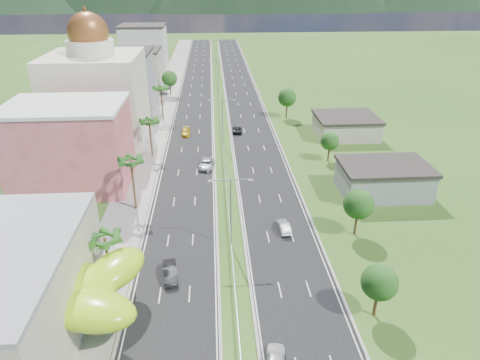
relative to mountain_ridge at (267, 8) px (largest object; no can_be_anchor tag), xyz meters
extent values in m
plane|color=#2D5119|center=(-60.00, -450.00, 0.00)|extent=(500.00, 500.00, 0.00)
cube|color=black|center=(-67.50, -360.00, 0.02)|extent=(11.00, 260.00, 0.04)
cube|color=black|center=(-52.50, -360.00, 0.02)|extent=(11.00, 260.00, 0.04)
cube|color=gray|center=(-77.00, -360.00, 0.06)|extent=(7.00, 260.00, 0.12)
cube|color=gray|center=(-60.00, -378.00, 0.62)|extent=(0.08, 216.00, 0.28)
cube|color=gray|center=(-60.00, -276.00, 0.35)|extent=(0.10, 0.12, 0.70)
cylinder|color=gray|center=(-60.00, -440.00, 5.50)|extent=(0.20, 0.20, 11.00)
cube|color=gray|center=(-61.44, -440.00, 10.80)|extent=(2.88, 0.12, 0.12)
cube|color=gray|center=(-58.56, -440.00, 10.80)|extent=(2.88, 0.12, 0.12)
cube|color=silver|center=(-62.72, -440.00, 10.70)|extent=(0.60, 0.25, 0.18)
cube|color=silver|center=(-57.28, -440.00, 10.70)|extent=(0.60, 0.25, 0.18)
cylinder|color=gray|center=(-60.00, -400.00, 5.50)|extent=(0.20, 0.20, 11.00)
cube|color=gray|center=(-61.44, -400.00, 10.80)|extent=(2.88, 0.12, 0.12)
cube|color=gray|center=(-58.56, -400.00, 10.80)|extent=(2.88, 0.12, 0.12)
cube|color=silver|center=(-62.72, -400.00, 10.70)|extent=(0.60, 0.25, 0.18)
cube|color=silver|center=(-57.28, -400.00, 10.70)|extent=(0.60, 0.25, 0.18)
cylinder|color=gray|center=(-60.00, -355.00, 5.50)|extent=(0.20, 0.20, 11.00)
cube|color=gray|center=(-61.44, -355.00, 10.80)|extent=(2.88, 0.12, 0.12)
cube|color=gray|center=(-58.56, -355.00, 10.80)|extent=(2.88, 0.12, 0.12)
cube|color=silver|center=(-62.72, -355.00, 10.70)|extent=(0.60, 0.25, 0.18)
cube|color=silver|center=(-57.28, -355.00, 10.70)|extent=(0.60, 0.25, 0.18)
cylinder|color=gray|center=(-60.00, -310.00, 5.50)|extent=(0.20, 0.20, 11.00)
cube|color=gray|center=(-61.44, -310.00, 10.80)|extent=(2.88, 0.12, 0.12)
cube|color=gray|center=(-58.56, -310.00, 10.80)|extent=(2.88, 0.12, 0.12)
cube|color=silver|center=(-62.72, -310.00, 10.70)|extent=(0.60, 0.25, 0.18)
cube|color=silver|center=(-57.28, -310.00, 10.70)|extent=(0.60, 0.25, 0.18)
cylinder|color=gray|center=(-84.00, -452.00, 2.00)|extent=(0.50, 0.50, 4.00)
cylinder|color=gray|center=(-77.00, -457.00, 2.00)|extent=(0.50, 0.50, 4.00)
cylinder|color=gray|center=(-81.00, -460.00, 2.00)|extent=(0.50, 0.50, 4.00)
cylinder|color=gray|center=(-75.00, -452.00, 2.00)|extent=(0.50, 0.50, 4.00)
cube|color=#B64F4A|center=(-88.00, -418.00, 7.50)|extent=(20.00, 15.00, 15.00)
cube|color=beige|center=(-88.00, -395.00, 10.00)|extent=(20.00, 20.00, 20.00)
cylinder|color=beige|center=(-88.00, -395.00, 21.50)|extent=(10.00, 10.00, 3.00)
sphere|color=brown|center=(-88.00, -395.00, 24.50)|extent=(8.40, 8.40, 8.40)
cube|color=gray|center=(-87.00, -370.00, 8.00)|extent=(16.00, 15.00, 16.00)
cube|color=#ACA38D|center=(-87.00, -348.00, 6.50)|extent=(16.00, 15.00, 13.00)
cube|color=silver|center=(-87.00, -325.00, 9.00)|extent=(16.00, 15.00, 18.00)
cube|color=gray|center=(-32.00, -425.00, 2.50)|extent=(15.00, 10.00, 5.00)
cube|color=#ACA38D|center=(-30.00, -395.00, 2.20)|extent=(14.00, 12.00, 4.40)
cylinder|color=#47301C|center=(-75.50, -448.00, 3.75)|extent=(0.36, 0.36, 7.50)
cylinder|color=#47301C|center=(-75.50, -428.00, 4.50)|extent=(0.36, 0.36, 9.00)
cylinder|color=#47301C|center=(-75.50, -405.00, 4.00)|extent=(0.36, 0.36, 8.00)
cylinder|color=#47301C|center=(-75.50, -380.00, 4.40)|extent=(0.36, 0.36, 8.80)
cylinder|color=#47301C|center=(-75.50, -355.00, 2.45)|extent=(0.40, 0.40, 4.90)
sphere|color=#26581B|center=(-75.50, -355.00, 5.60)|extent=(4.90, 4.90, 4.90)
cylinder|color=#47301C|center=(-44.00, -455.00, 2.10)|extent=(0.40, 0.40, 4.20)
sphere|color=#26581B|center=(-44.00, -455.00, 4.80)|extent=(4.20, 4.20, 4.20)
cylinder|color=#47301C|center=(-41.00, -438.00, 2.27)|extent=(0.40, 0.40, 4.55)
sphere|color=#26581B|center=(-41.00, -438.00, 5.20)|extent=(4.55, 4.55, 4.55)
cylinder|color=#47301C|center=(-38.00, -410.00, 1.92)|extent=(0.40, 0.40, 3.85)
sphere|color=#26581B|center=(-38.00, -410.00, 4.40)|extent=(3.85, 3.85, 3.85)
cylinder|color=#47301C|center=(-42.00, -380.00, 2.45)|extent=(0.40, 0.40, 4.90)
sphere|color=#26581B|center=(-42.00, -380.00, 5.60)|extent=(4.90, 4.90, 4.90)
imported|color=black|center=(-68.28, -446.65, 0.87)|extent=(2.45, 5.22, 1.65)
imported|color=#B7BBC0|center=(-63.68, -411.90, 0.83)|extent=(3.48, 6.06, 1.59)
imported|color=gold|center=(-68.80, -392.07, 0.75)|extent=(2.04, 4.92, 1.42)
imported|color=#A0A4A8|center=(-51.73, -436.39, 0.77)|extent=(1.87, 4.53, 1.46)
imported|color=black|center=(-56.19, -391.06, 0.70)|extent=(2.46, 4.89, 1.33)
imported|color=black|center=(-72.30, -450.46, 0.58)|extent=(0.64, 1.72, 1.08)
camera|label=1|loc=(-62.12, -491.85, 36.15)|focal=32.00mm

